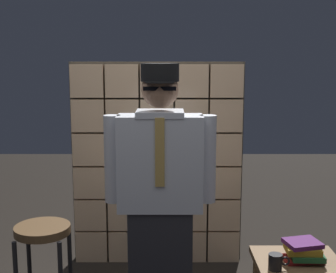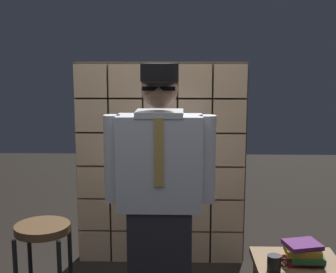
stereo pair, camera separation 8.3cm
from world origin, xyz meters
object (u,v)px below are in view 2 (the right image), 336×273
(coffee_mug, at_px, (275,263))
(standing_person, at_px, (160,198))
(bar_stool, at_px, (44,255))
(book_stack, at_px, (303,253))

(coffee_mug, bearing_deg, standing_person, 157.61)
(bar_stool, distance_m, book_stack, 1.59)
(bar_stool, xyz_separation_m, book_stack, (1.59, -0.05, 0.05))
(standing_person, xyz_separation_m, bar_stool, (-0.72, -0.11, -0.34))
(bar_stool, height_order, book_stack, bar_stool)
(bar_stool, bearing_deg, coffee_mug, -6.91)
(coffee_mug, bearing_deg, book_stack, 31.40)
(coffee_mug, bearing_deg, bar_stool, 173.09)
(bar_stool, distance_m, coffee_mug, 1.41)
(bar_stool, xyz_separation_m, coffee_mug, (1.40, -0.17, 0.04))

